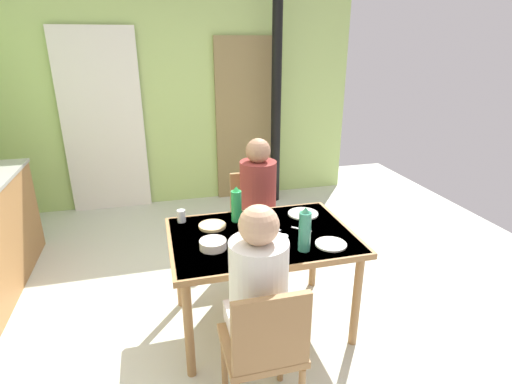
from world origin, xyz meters
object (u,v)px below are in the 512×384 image
(serving_bowl_center, at_px, (213,244))
(chair_near_diner, at_px, (265,347))
(dining_table, at_px, (262,244))
(person_far_diner, at_px, (258,191))
(chair_far_diner, at_px, (254,216))
(person_near_diner, at_px, (258,284))
(water_bottle_green_near, at_px, (305,230))
(water_bottle_green_far, at_px, (236,205))

(serving_bowl_center, bearing_deg, chair_near_diner, -77.83)
(dining_table, height_order, person_far_diner, person_far_diner)
(chair_near_diner, xyz_separation_m, serving_bowl_center, (-0.15, 0.68, 0.25))
(chair_far_diner, bearing_deg, serving_bowl_center, 60.82)
(chair_far_diner, relative_size, person_far_diner, 1.13)
(chair_near_diner, relative_size, person_near_diner, 1.13)
(water_bottle_green_near, bearing_deg, chair_far_diner, 92.41)
(water_bottle_green_near, xyz_separation_m, water_bottle_green_far, (-0.31, 0.53, -0.01))
(chair_near_diner, xyz_separation_m, water_bottle_green_far, (0.08, 1.04, 0.35))
(chair_near_diner, bearing_deg, water_bottle_green_near, 52.22)
(person_far_diner, bearing_deg, person_near_diner, 74.80)
(water_bottle_green_near, bearing_deg, person_near_diner, -136.56)
(person_far_diner, height_order, serving_bowl_center, person_far_diner)
(chair_near_diner, xyz_separation_m, water_bottle_green_near, (0.40, 0.51, 0.36))
(water_bottle_green_near, bearing_deg, chair_near_diner, -127.78)
(chair_far_diner, height_order, person_near_diner, person_near_diner)
(dining_table, relative_size, person_far_diner, 1.60)
(person_far_diner, relative_size, water_bottle_green_far, 2.93)
(person_far_diner, bearing_deg, water_bottle_green_far, 55.50)
(chair_far_diner, relative_size, water_bottle_green_far, 3.31)
(chair_near_diner, distance_m, serving_bowl_center, 0.74)
(dining_table, bearing_deg, person_near_diner, -107.13)
(chair_near_diner, xyz_separation_m, person_near_diner, (-0.00, 0.14, 0.28))
(dining_table, distance_m, serving_bowl_center, 0.38)
(person_near_diner, relative_size, person_far_diner, 1.00)
(chair_far_diner, distance_m, person_near_diner, 1.51)
(dining_table, height_order, water_bottle_green_near, water_bottle_green_near)
(water_bottle_green_near, xyz_separation_m, serving_bowl_center, (-0.54, 0.17, -0.11))
(dining_table, height_order, serving_bowl_center, serving_bowl_center)
(serving_bowl_center, bearing_deg, water_bottle_green_far, 57.84)
(chair_far_diner, distance_m, water_bottle_green_far, 0.69)
(dining_table, bearing_deg, chair_far_diner, 79.01)
(chair_far_diner, xyz_separation_m, person_far_diner, (-0.00, -0.14, 0.28))
(water_bottle_green_far, xyz_separation_m, serving_bowl_center, (-0.23, -0.37, -0.10))
(chair_far_diner, relative_size, serving_bowl_center, 5.12)
(water_bottle_green_near, distance_m, serving_bowl_center, 0.58)
(dining_table, distance_m, person_far_diner, 0.68)
(person_near_diner, xyz_separation_m, serving_bowl_center, (-0.15, 0.54, -0.03))
(chair_near_diner, bearing_deg, serving_bowl_center, 102.17)
(person_near_diner, bearing_deg, chair_near_diner, -90.00)
(water_bottle_green_far, distance_m, serving_bowl_center, 0.44)
(chair_near_diner, bearing_deg, water_bottle_green_far, 85.42)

